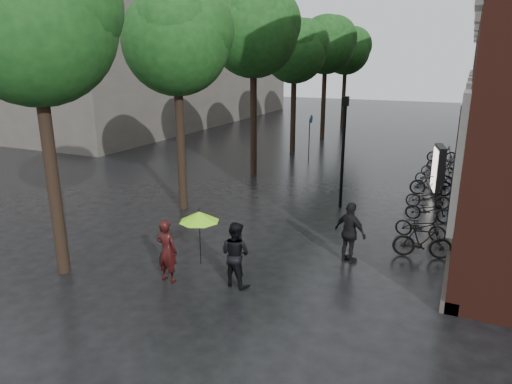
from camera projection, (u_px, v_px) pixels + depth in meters
The scene contains 11 objects.
ground at pixel (165, 325), 9.92m from camera, with size 120.00×120.00×0.00m, color black.
bg_building at pixel (142, 43), 41.20m from camera, with size 16.00×30.00×14.00m, color #47423D.
street_trees at pixel (275, 44), 23.63m from camera, with size 4.33×34.03×8.91m.
person_burgundy at pixel (167, 251), 11.68m from camera, with size 0.61×0.40×1.68m, color black.
person_black at pixel (236, 254), 11.45m from camera, with size 0.82×0.64×1.69m, color black.
lime_umbrella at pixel (199, 217), 11.32m from camera, with size 1.02×1.02×1.50m.
pedestrian_walking at pixel (350, 233), 12.78m from camera, with size 1.03×0.43×1.76m, color black.
parked_bicycles at pixel (434, 185), 19.18m from camera, with size 2.02×14.68×1.03m.
ad_lightbox at pixel (438, 171), 19.13m from camera, with size 0.32×1.40×2.11m.
lamp_post at pixel (344, 142), 17.09m from camera, with size 0.22×0.22×4.26m.
cycle_sign at pixel (310, 130), 26.03m from camera, with size 0.13×0.46×2.53m.
Camera 1 is at (5.44, -7.09, 5.55)m, focal length 32.00 mm.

